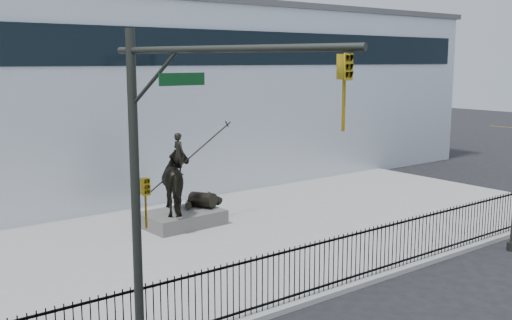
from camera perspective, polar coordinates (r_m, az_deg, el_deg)
ground at (r=16.86m, az=11.80°, el=-13.12°), size 120.00×120.00×0.00m
plaza at (r=21.73m, az=-2.49°, el=-7.53°), size 30.00×12.00×0.15m
building at (r=32.34m, az=-16.07°, el=5.68°), size 44.00×14.00×9.00m
picket_fence at (r=17.32m, az=8.72°, el=-9.22°), size 22.10×0.10×1.50m
statue_plinth at (r=23.29m, az=-7.04°, el=-5.53°), size 3.02×2.14×0.55m
equestrian_statue at (r=22.99m, az=-6.99°, el=-2.06°), size 3.77×2.40×3.20m
traffic_signal_left at (r=10.98m, az=-8.34°, el=-3.20°), size 1.52×4.84×7.00m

